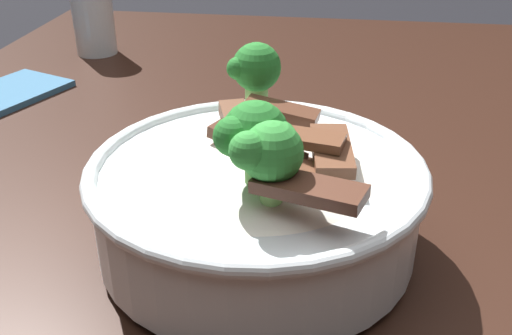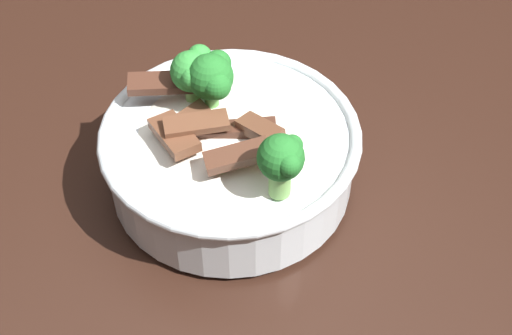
% 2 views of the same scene
% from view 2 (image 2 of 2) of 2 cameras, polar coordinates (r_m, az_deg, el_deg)
% --- Properties ---
extents(dining_table, '(1.37, 1.08, 0.82)m').
position_cam_2_polar(dining_table, '(0.81, -3.49, -11.70)').
color(dining_table, black).
rests_on(dining_table, ground).
extents(rice_bowl, '(0.26, 0.26, 0.14)m').
position_cam_2_polar(rice_bowl, '(0.72, -2.04, 1.47)').
color(rice_bowl, silver).
rests_on(rice_bowl, dining_table).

